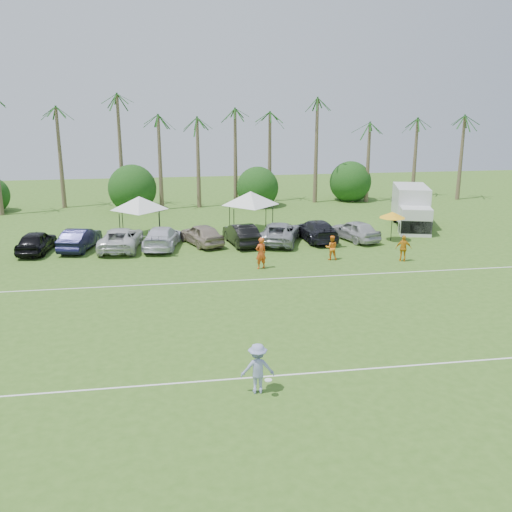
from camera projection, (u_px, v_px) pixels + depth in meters
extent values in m
plane|color=#3B631D|center=(258.00, 405.00, 19.86)|extent=(120.00, 120.00, 0.00)
cube|color=white|center=(250.00, 378.00, 21.76)|extent=(80.00, 0.10, 0.01)
cube|color=white|center=(220.00, 281.00, 33.18)|extent=(80.00, 0.10, 0.01)
cone|color=brown|center=(9.00, 163.00, 52.22)|extent=(0.44, 0.44, 9.00)
cone|color=brown|center=(65.00, 157.00, 52.85)|extent=(0.44, 0.44, 10.00)
cone|color=brown|center=(109.00, 151.00, 53.32)|extent=(0.44, 0.44, 11.00)
cone|color=brown|center=(153.00, 166.00, 54.33)|extent=(0.44, 0.44, 8.00)
cone|color=brown|center=(195.00, 160.00, 54.80)|extent=(0.44, 0.44, 9.00)
cone|color=brown|center=(236.00, 154.00, 55.28)|extent=(0.44, 0.44, 10.00)
cone|color=brown|center=(276.00, 149.00, 55.75)|extent=(0.44, 0.44, 11.00)
cone|color=brown|center=(325.00, 163.00, 56.91)|extent=(0.44, 0.44, 8.00)
cone|color=brown|center=(373.00, 157.00, 57.53)|extent=(0.44, 0.44, 9.00)
cone|color=brown|center=(420.00, 152.00, 58.16)|extent=(0.44, 0.44, 10.00)
cone|color=brown|center=(457.00, 146.00, 58.63)|extent=(0.44, 0.44, 11.00)
cylinder|color=brown|center=(134.00, 199.00, 55.86)|extent=(0.30, 0.30, 1.40)
sphere|color=#123C10|center=(133.00, 188.00, 55.57)|extent=(4.00, 4.00, 4.00)
cylinder|color=brown|center=(255.00, 196.00, 57.68)|extent=(0.30, 0.30, 1.40)
sphere|color=#123C10|center=(255.00, 185.00, 57.39)|extent=(4.00, 4.00, 4.00)
cylinder|color=brown|center=(350.00, 194.00, 59.20)|extent=(0.30, 0.30, 1.40)
sphere|color=#123C10|center=(350.00, 183.00, 58.91)|extent=(4.00, 4.00, 4.00)
imported|color=#DB4D18|center=(261.00, 253.00, 35.42)|extent=(0.85, 0.70, 2.00)
imported|color=orange|center=(332.00, 248.00, 37.44)|extent=(0.89, 0.76, 1.63)
imported|color=orange|center=(403.00, 248.00, 37.05)|extent=(1.10, 0.69, 1.74)
cube|color=silver|center=(411.00, 201.00, 47.06)|extent=(3.71, 5.16, 2.52)
cube|color=silver|center=(415.00, 221.00, 44.24)|extent=(2.74, 2.39, 2.12)
cube|color=black|center=(416.00, 227.00, 43.60)|extent=(2.32, 0.93, 1.01)
cube|color=#E5590C|center=(426.00, 207.00, 47.03)|extent=(0.47, 1.56, 0.91)
cylinder|color=black|center=(401.00, 228.00, 44.71)|extent=(0.54, 0.96, 0.91)
cylinder|color=black|center=(428.00, 229.00, 44.48)|extent=(0.54, 0.96, 0.91)
cylinder|color=black|center=(395.00, 217.00, 48.77)|extent=(0.54, 0.96, 0.91)
cylinder|color=black|center=(419.00, 218.00, 48.53)|extent=(0.54, 0.96, 0.91)
cylinder|color=black|center=(120.00, 228.00, 42.23)|extent=(0.06, 0.06, 2.06)
cylinder|color=black|center=(159.00, 226.00, 42.67)|extent=(0.06, 0.06, 2.06)
cylinder|color=black|center=(123.00, 220.00, 44.98)|extent=(0.06, 0.06, 2.06)
cylinder|color=black|center=(160.00, 218.00, 45.42)|extent=(0.06, 0.06, 2.06)
pyramid|color=white|center=(139.00, 196.00, 43.27)|extent=(4.45, 4.45, 1.03)
cylinder|color=black|center=(234.00, 223.00, 43.65)|extent=(0.06, 0.06, 2.15)
cylinder|color=black|center=(273.00, 221.00, 44.10)|extent=(0.06, 0.06, 2.15)
cylinder|color=black|center=(229.00, 215.00, 46.52)|extent=(0.06, 0.06, 2.15)
cylinder|color=black|center=(266.00, 214.00, 46.98)|extent=(0.06, 0.06, 2.15)
pyramid|color=white|center=(250.00, 191.00, 44.74)|extent=(4.64, 4.64, 1.07)
cylinder|color=black|center=(392.00, 228.00, 42.37)|extent=(0.05, 0.05, 1.97)
cone|color=#FCAF1A|center=(392.00, 215.00, 42.10)|extent=(1.97, 1.97, 0.45)
imported|color=#9097CD|center=(258.00, 368.00, 20.47)|extent=(1.25, 0.77, 1.89)
cylinder|color=white|center=(268.00, 380.00, 20.23)|extent=(0.27, 0.27, 0.03)
imported|color=black|center=(36.00, 242.00, 39.18)|extent=(2.31, 4.69, 1.54)
imported|color=black|center=(80.00, 239.00, 39.95)|extent=(2.66, 4.92, 1.54)
imported|color=silver|center=(121.00, 238.00, 40.06)|extent=(3.11, 5.77, 1.54)
imported|color=silver|center=(162.00, 237.00, 40.44)|extent=(3.08, 5.61, 1.54)
imported|color=gray|center=(202.00, 234.00, 41.28)|extent=(3.36, 4.87, 1.54)
imported|color=black|center=(241.00, 234.00, 41.34)|extent=(2.38, 4.88, 1.54)
imported|color=gray|center=(280.00, 233.00, 41.81)|extent=(4.28, 6.08, 1.54)
imported|color=black|center=(316.00, 230.00, 42.57)|extent=(2.55, 5.45, 1.54)
imported|color=#B3B3B4|center=(355.00, 230.00, 42.54)|extent=(3.20, 4.86, 1.54)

